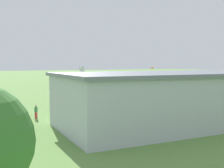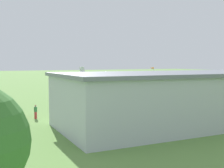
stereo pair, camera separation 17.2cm
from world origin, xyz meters
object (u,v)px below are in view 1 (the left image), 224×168
car_red (11,112)px  person_crossing_taxiway (63,106)px  biplane (95,77)px  truck_flatbed_blue (197,91)px  hangar (194,97)px  windsock (151,69)px  person_by_parked_cars (36,112)px

car_red → person_crossing_taxiway: size_ratio=2.69×
biplane → truck_flatbed_blue: (-11.37, 20.32, -1.99)m
hangar → windsock: hangar is taller
hangar → person_crossing_taxiway: hangar is taller
car_red → windsock: bearing=-140.5°
person_by_parked_cars → biplane: bearing=-127.6°
car_red → windsock: size_ratio=0.75×
hangar → person_by_parked_cars: bearing=-33.4°
hangar → truck_flatbed_blue: size_ratio=4.11×
person_by_parked_cars → windsock: bearing=-137.9°
truck_flatbed_blue → person_by_parked_cars: (30.41, 4.44, -0.81)m
person_by_parked_cars → windsock: (-47.77, -43.13, 3.95)m
truck_flatbed_blue → biplane: bearing=-60.8°
person_crossing_taxiway → windsock: 58.83m
biplane → person_by_parked_cars: biplane is taller
truck_flatbed_blue → windsock: (-17.36, -38.69, 3.14)m
hangar → person_by_parked_cars: hangar is taller
car_red → truck_flatbed_blue: 33.28m
truck_flatbed_blue → person_by_parked_cars: truck_flatbed_blue is taller
truck_flatbed_blue → person_by_parked_cars: size_ratio=4.55×
person_crossing_taxiway → hangar: bearing=129.0°
car_red → truck_flatbed_blue: (-33.14, -2.93, 0.83)m
biplane → hangar: bearing=84.6°
car_red → person_by_parked_cars: size_ratio=2.42×
windsock → truck_flatbed_blue: bearing=65.8°
hangar → truck_flatbed_blue: hangar is taller
hangar → person_crossing_taxiway: (11.20, -13.82, -2.14)m
car_red → person_by_parked_cars: person_by_parked_cars is taller
windsock → hangar: bearing=59.1°
hangar → person_by_parked_cars: 18.92m
truck_flatbed_blue → windsock: bearing=-114.2°
biplane → windsock: biplane is taller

